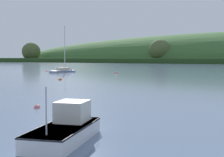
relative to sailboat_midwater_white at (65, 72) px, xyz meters
The scene contains 6 objects.
sailboat_midwater_white is the anchor object (origin of this frame).
fishing_boat_moored 66.37m from the sailboat_midwater_white, 53.03° to the right, with size 3.11×5.58×3.26m.
mooring_buoy_foreground 26.09m from the sailboat_midwater_white, 54.95° to the right, with size 0.61×0.61×0.69m.
mooring_buoy_midchannel 9.33m from the sailboat_midwater_white, 158.05° to the left, with size 0.45×0.45×0.53m.
mooring_buoy_off_fishing_boat 56.55m from the sailboat_midwater_white, 55.24° to the right, with size 0.47×0.47×0.55m.
mooring_buoy_far_upstream 12.64m from the sailboat_midwater_white, 13.83° to the left, with size 0.70×0.70×0.78m.
Camera 1 is at (14.05, -1.26, 3.74)m, focal length 53.97 mm.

